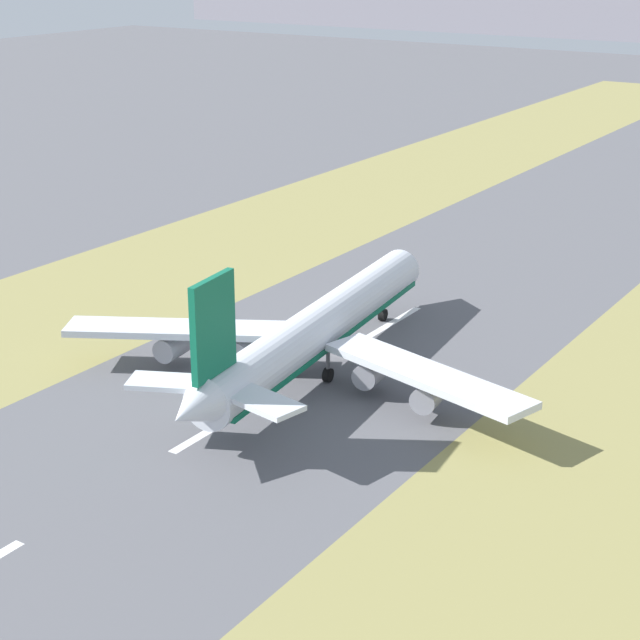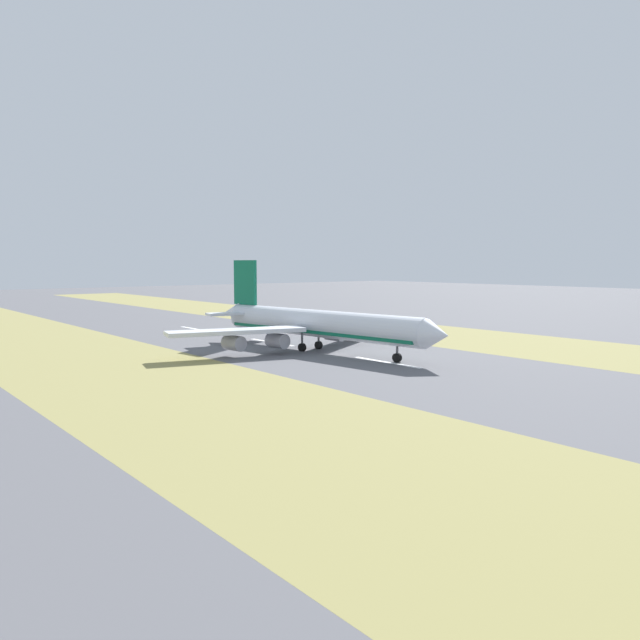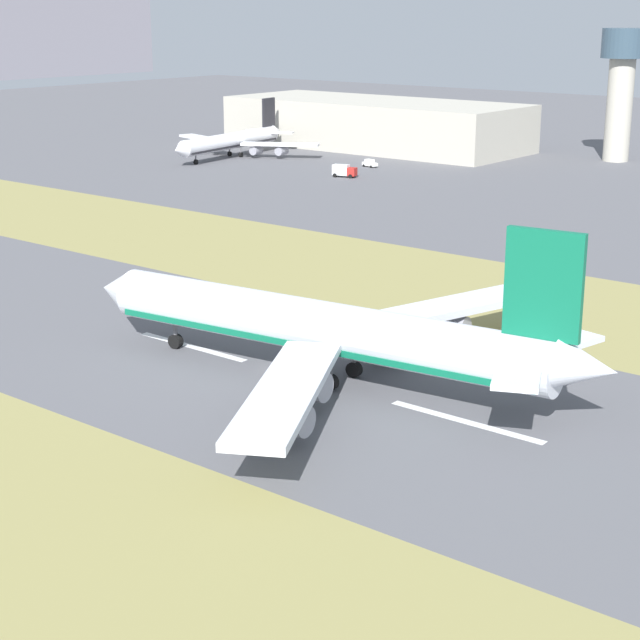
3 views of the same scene
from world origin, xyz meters
The scene contains 7 objects.
ground_plane centered at (0.00, 0.00, 0.00)m, with size 800.00×800.00×0.00m, color #56565B.
grass_median_west centered at (-45.00, 0.00, 0.00)m, with size 40.00×600.00×0.01m, color olive.
grass_median_east centered at (45.00, 0.00, 0.00)m, with size 40.00×600.00×0.01m, color olive.
centreline_dash_near centered at (0.00, -65.68, 0.01)m, with size 1.20×18.00×0.01m, color silver.
centreline_dash_mid centered at (0.00, -25.68, 0.01)m, with size 1.20×18.00×0.01m, color silver.
centreline_dash_far centered at (0.00, 14.32, 0.01)m, with size 1.20×18.00×0.01m, color silver.
airplane_main_jet centered at (1.07, -7.57, 6.02)m, with size 63.68×67.18×20.20m.
Camera 2 is at (86.36, 100.70, 19.49)m, focal length 35.00 mm.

